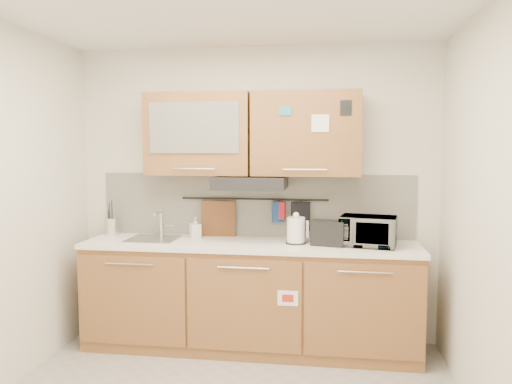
% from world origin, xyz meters
% --- Properties ---
extents(wall_back, '(3.20, 0.00, 3.20)m').
position_xyz_m(wall_back, '(0.00, 1.50, 1.30)').
color(wall_back, silver).
rests_on(wall_back, ground).
extents(wall_right, '(0.00, 3.00, 3.00)m').
position_xyz_m(wall_right, '(1.60, 0.00, 1.30)').
color(wall_right, silver).
rests_on(wall_right, ground).
extents(base_cabinet, '(2.80, 0.64, 0.88)m').
position_xyz_m(base_cabinet, '(0.00, 1.19, 0.41)').
color(base_cabinet, '#9D6638').
rests_on(base_cabinet, floor).
extents(countertop, '(2.82, 0.62, 0.04)m').
position_xyz_m(countertop, '(0.00, 1.19, 0.90)').
color(countertop, white).
rests_on(countertop, base_cabinet).
extents(backsplash, '(2.80, 0.02, 0.56)m').
position_xyz_m(backsplash, '(0.00, 1.49, 1.20)').
color(backsplash, silver).
rests_on(backsplash, countertop).
extents(upper_cabinets, '(1.82, 0.37, 0.70)m').
position_xyz_m(upper_cabinets, '(-0.00, 1.32, 1.83)').
color(upper_cabinets, '#9D6638').
rests_on(upper_cabinets, wall_back).
extents(range_hood, '(0.60, 0.46, 0.10)m').
position_xyz_m(range_hood, '(0.00, 1.25, 1.42)').
color(range_hood, black).
rests_on(range_hood, upper_cabinets).
extents(sink, '(0.42, 0.40, 0.26)m').
position_xyz_m(sink, '(-0.85, 1.21, 0.92)').
color(sink, silver).
rests_on(sink, countertop).
extents(utensil_rail, '(1.30, 0.02, 0.02)m').
position_xyz_m(utensil_rail, '(0.00, 1.45, 1.26)').
color(utensil_rail, black).
rests_on(utensil_rail, backsplash).
extents(utensil_crock, '(0.16, 0.16, 0.31)m').
position_xyz_m(utensil_crock, '(-1.30, 1.35, 1.00)').
color(utensil_crock, silver).
rests_on(utensil_crock, countertop).
extents(kettle, '(0.20, 0.18, 0.26)m').
position_xyz_m(kettle, '(0.39, 1.20, 1.02)').
color(kettle, white).
rests_on(kettle, countertop).
extents(toaster, '(0.29, 0.21, 0.20)m').
position_xyz_m(toaster, '(0.66, 1.16, 1.02)').
color(toaster, black).
rests_on(toaster, countertop).
extents(microwave, '(0.49, 0.37, 0.24)m').
position_xyz_m(microwave, '(0.98, 1.18, 1.04)').
color(microwave, '#999999').
rests_on(microwave, countertop).
extents(soap_bottle, '(0.12, 0.12, 0.19)m').
position_xyz_m(soap_bottle, '(-0.50, 1.32, 1.01)').
color(soap_bottle, '#999999').
rests_on(soap_bottle, countertop).
extents(cutting_board, '(0.31, 0.05, 0.38)m').
position_xyz_m(cutting_board, '(-0.32, 1.44, 1.05)').
color(cutting_board, brown).
rests_on(cutting_board, utensil_rail).
extents(oven_mitt, '(0.11, 0.06, 0.18)m').
position_xyz_m(oven_mitt, '(0.22, 1.44, 1.15)').
color(oven_mitt, navy).
rests_on(oven_mitt, utensil_rail).
extents(dark_pouch, '(0.17, 0.08, 0.25)m').
position_xyz_m(dark_pouch, '(0.41, 1.44, 1.11)').
color(dark_pouch, black).
rests_on(dark_pouch, utensil_rail).
extents(pot_holder, '(0.12, 0.07, 0.16)m').
position_xyz_m(pot_holder, '(0.22, 1.44, 1.16)').
color(pot_holder, red).
rests_on(pot_holder, utensil_rail).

